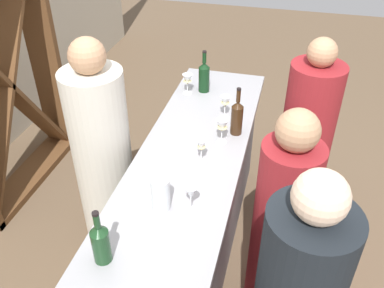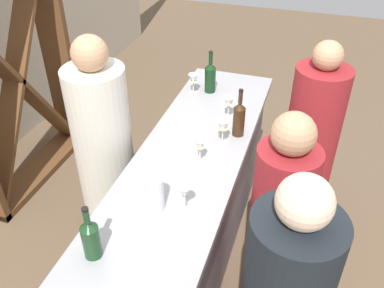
{
  "view_description": "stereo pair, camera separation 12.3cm",
  "coord_description": "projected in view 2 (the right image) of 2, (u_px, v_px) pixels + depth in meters",
  "views": [
    {
      "loc": [
        -1.99,
        -0.51,
        2.47
      ],
      "look_at": [
        0.0,
        0.0,
        1.01
      ],
      "focal_mm": 39.09,
      "sensor_mm": 36.0,
      "label": 1
    },
    {
      "loc": [
        -1.96,
        -0.63,
        2.47
      ],
      "look_at": [
        0.0,
        0.0,
        1.01
      ],
      "focal_mm": 39.09,
      "sensor_mm": 36.0,
      "label": 2
    }
  ],
  "objects": [
    {
      "name": "ground_plane",
      "position": [
        192.0,
        254.0,
        3.11
      ],
      "size": [
        12.0,
        12.0,
        0.0
      ],
      "primitive_type": "plane",
      "color": "brown"
    },
    {
      "name": "bar_counter",
      "position": [
        192.0,
        207.0,
        2.83
      ],
      "size": [
        2.26,
        0.63,
        0.96
      ],
      "color": "slate",
      "rests_on": "ground"
    },
    {
      "name": "wine_rack",
      "position": [
        14.0,
        80.0,
        3.34
      ],
      "size": [
        1.27,
        0.28,
        1.9
      ],
      "color": "brown",
      "rests_on": "ground"
    },
    {
      "name": "wine_bottle_leftmost_olive_green",
      "position": [
        91.0,
        238.0,
        1.84
      ],
      "size": [
        0.08,
        0.08,
        0.29
      ],
      "color": "#193D1E",
      "rests_on": "bar_counter"
    },
    {
      "name": "wine_bottle_second_left_amber_brown",
      "position": [
        239.0,
        118.0,
        2.63
      ],
      "size": [
        0.08,
        0.08,
        0.32
      ],
      "color": "#331E0F",
      "rests_on": "bar_counter"
    },
    {
      "name": "wine_bottle_center_dark_green",
      "position": [
        210.0,
        77.0,
        3.1
      ],
      "size": [
        0.08,
        0.08,
        0.32
      ],
      "color": "black",
      "rests_on": "bar_counter"
    },
    {
      "name": "wine_glass_near_left",
      "position": [
        223.0,
        128.0,
        2.55
      ],
      "size": [
        0.08,
        0.08,
        0.17
      ],
      "color": "white",
      "rests_on": "bar_counter"
    },
    {
      "name": "wine_glass_near_center",
      "position": [
        185.0,
        193.0,
        2.06
      ],
      "size": [
        0.07,
        0.07,
        0.16
      ],
      "color": "white",
      "rests_on": "bar_counter"
    },
    {
      "name": "wine_glass_near_right",
      "position": [
        229.0,
        104.0,
        2.79
      ],
      "size": [
        0.07,
        0.07,
        0.16
      ],
      "color": "white",
      "rests_on": "bar_counter"
    },
    {
      "name": "wine_glass_far_left",
      "position": [
        200.0,
        147.0,
        2.39
      ],
      "size": [
        0.07,
        0.07,
        0.16
      ],
      "color": "white",
      "rests_on": "bar_counter"
    },
    {
      "name": "wine_glass_far_center",
      "position": [
        193.0,
        80.0,
        3.08
      ],
      "size": [
        0.08,
        0.08,
        0.16
      ],
      "color": "white",
      "rests_on": "bar_counter"
    },
    {
      "name": "water_pitcher",
      "position": [
        155.0,
        193.0,
        2.1
      ],
      "size": [
        0.1,
        0.1,
        0.19
      ],
      "color": "silver",
      "rests_on": "bar_counter"
    },
    {
      "name": "person_left_guest",
      "position": [
        276.0,
        235.0,
        2.34
      ],
      "size": [
        0.34,
        0.34,
        1.49
      ],
      "rotation": [
        0.0,
        0.0,
        1.62
      ],
      "color": "maroon",
      "rests_on": "ground"
    },
    {
      "name": "person_center_guest",
      "position": [
        309.0,
        151.0,
        2.98
      ],
      "size": [
        0.44,
        0.44,
        1.53
      ],
      "rotation": [
        0.0,
        0.0,
        1.82
      ],
      "color": "maroon",
      "rests_on": "ground"
    },
    {
      "name": "person_server_behind",
      "position": [
        106.0,
        164.0,
        2.77
      ],
      "size": [
        0.46,
        0.46,
        1.64
      ],
      "rotation": [
        0.0,
        0.0,
        -1.31
      ],
      "color": "beige",
      "rests_on": "ground"
    }
  ]
}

